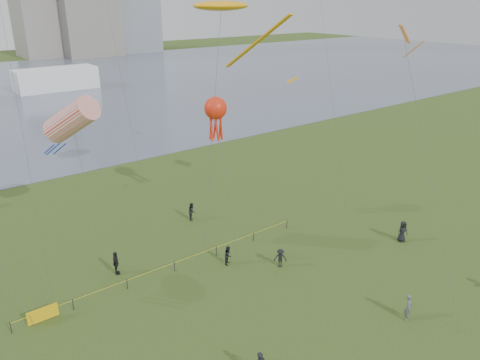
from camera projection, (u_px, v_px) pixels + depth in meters
ground_plane at (339, 348)px, 28.71m from camera, size 400.00×400.00×0.00m
building_mid at (83, 1)px, 167.48m from camera, size 20.00×20.00×38.00m
building_low at (40, 16)px, 165.77m from camera, size 16.00×18.00×28.00m
pavilion_right at (56, 79)px, 108.07m from camera, size 18.00×7.00×5.00m
fence at (99, 293)px, 33.12m from camera, size 24.07×0.07×1.05m
kite_flyer at (408, 307)px, 30.98m from camera, size 0.82×0.72×1.89m
spectator_a at (228, 255)px, 37.54m from camera, size 0.97×0.95×1.58m
spectator_b at (280, 258)px, 37.10m from camera, size 1.16×1.12×1.59m
spectator_c at (116, 263)px, 36.07m from camera, size 0.75×1.21×1.92m
spectator_d at (403, 231)px, 40.97m from camera, size 1.09×0.90×1.92m
spectator_g at (192, 211)px, 45.06m from camera, size 1.03×1.07×1.73m
kite_stingray at (222, 7)px, 35.01m from camera, size 7.54×9.95×19.88m
kite_windsock at (71, 120)px, 34.49m from camera, size 4.35×7.85×13.65m
kite_octopus at (216, 109)px, 41.43m from camera, size 4.78×9.26×11.97m
kite_delta at (408, 48)px, 33.95m from camera, size 6.05×11.04×18.24m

